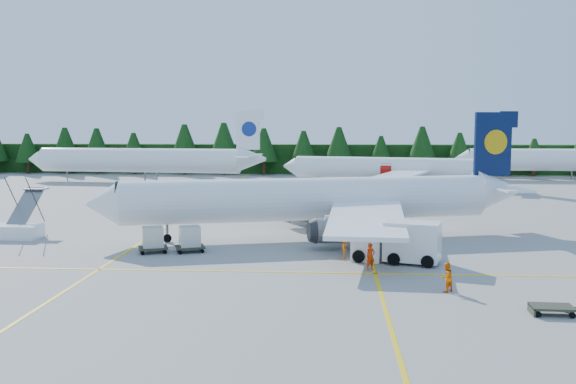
# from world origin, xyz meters

# --- Properties ---
(ground) EXTENTS (320.00, 320.00, 0.00)m
(ground) POSITION_xyz_m (0.00, 0.00, 0.00)
(ground) COLOR gray
(ground) RESTS_ON ground
(taxi_stripe_a) EXTENTS (0.25, 120.00, 0.01)m
(taxi_stripe_a) POSITION_xyz_m (-14.00, 20.00, 0.01)
(taxi_stripe_a) COLOR yellow
(taxi_stripe_a) RESTS_ON ground
(taxi_stripe_b) EXTENTS (0.25, 120.00, 0.01)m
(taxi_stripe_b) POSITION_xyz_m (6.00, 20.00, 0.01)
(taxi_stripe_b) COLOR yellow
(taxi_stripe_b) RESTS_ON ground
(taxi_stripe_cross) EXTENTS (80.00, 0.25, 0.01)m
(taxi_stripe_cross) POSITION_xyz_m (0.00, -6.00, 0.01)
(taxi_stripe_cross) COLOR yellow
(taxi_stripe_cross) RESTS_ON ground
(treeline_hedge) EXTENTS (220.00, 4.00, 6.00)m
(treeline_hedge) POSITION_xyz_m (0.00, 82.00, 3.00)
(treeline_hedge) COLOR black
(treeline_hedge) RESTS_ON ground
(airliner_navy) EXTENTS (39.19, 31.83, 11.62)m
(airliner_navy) POSITION_xyz_m (0.06, 7.89, 3.49)
(airliner_navy) COLOR white
(airliner_navy) RESTS_ON ground
(airliner_red) EXTENTS (35.13, 28.62, 10.32)m
(airliner_red) POSITION_xyz_m (11.35, 54.18, 3.10)
(airliner_red) COLOR white
(airliner_red) RESTS_ON ground
(airliner_far_left) EXTENTS (43.12, 8.05, 12.54)m
(airliner_far_left) POSITION_xyz_m (-32.38, 60.96, 3.93)
(airliner_far_left) COLOR white
(airliner_far_left) RESTS_ON ground
(airliner_far_right) EXTENTS (41.24, 4.69, 11.99)m
(airliner_far_right) POSITION_xyz_m (44.78, 70.02, 3.76)
(airliner_far_right) COLOR white
(airliner_far_right) RESTS_ON ground
(airstairs) EXTENTS (4.82, 6.54, 4.28)m
(airstairs) POSITION_xyz_m (-26.31, 6.09, 0.93)
(airstairs) COLOR white
(airstairs) RESTS_ON ground
(service_truck) EXTENTS (6.98, 4.20, 3.17)m
(service_truck) POSITION_xyz_m (7.86, -2.03, 1.57)
(service_truck) COLOR white
(service_truck) RESTS_ON ground
(uld_pair) EXTENTS (5.75, 2.98, 1.79)m
(uld_pair) POSITION_xyz_m (-10.24, 0.39, 1.20)
(uld_pair) COLOR #313627
(uld_pair) RESTS_ON ground
(crew_a) EXTENTS (0.86, 0.78, 1.98)m
(crew_a) POSITION_xyz_m (5.72, -4.88, 0.99)
(crew_a) COLOR red
(crew_a) RESTS_ON ground
(crew_b) EXTENTS (1.15, 1.12, 1.87)m
(crew_b) POSITION_xyz_m (10.16, -10.56, 0.93)
(crew_b) COLOR orange
(crew_b) RESTS_ON ground
(crew_c) EXTENTS (0.52, 0.70, 1.56)m
(crew_c) POSITION_xyz_m (3.96, -1.01, 0.78)
(crew_c) COLOR #FF6805
(crew_c) RESTS_ON ground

